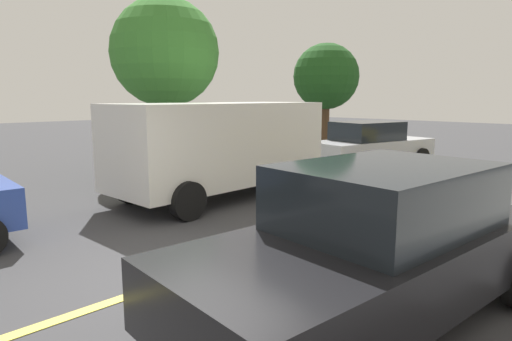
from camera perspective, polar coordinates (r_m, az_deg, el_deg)
ground_plane at (r=5.97m, az=-10.13°, el=-13.71°), size 80.00×80.00×0.00m
lane_marking_centre at (r=7.93m, az=8.20°, el=-7.70°), size 28.00×0.16×0.01m
white_van at (r=10.29m, az=-4.51°, el=3.48°), size 5.27×2.42×2.20m
car_silver_behind_van at (r=15.18m, az=14.49°, el=3.28°), size 4.69×2.58×1.54m
car_black_far_lane at (r=4.80m, az=15.06°, el=-9.16°), size 4.67×2.33×1.65m
tree_left_verge at (r=13.65m, az=-11.64°, el=14.56°), size 3.17×3.17×5.20m
tree_centre_verge at (r=19.45m, az=9.02°, el=11.80°), size 2.79×2.79×4.59m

